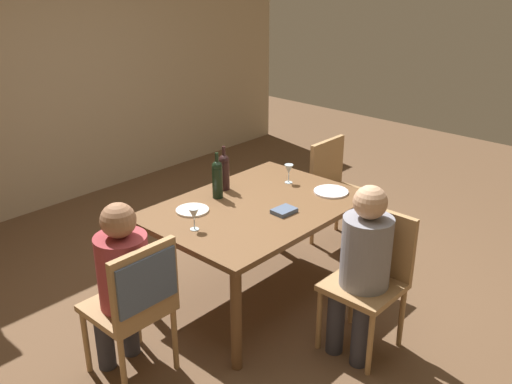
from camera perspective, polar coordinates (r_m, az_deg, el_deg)
ground_plane at (r=4.40m, az=0.00°, el=-10.23°), size 10.00×10.00×0.00m
rear_room_partition at (r=5.98m, az=-20.17°, el=11.34°), size 6.40×0.12×2.70m
dining_table at (r=4.08m, az=0.00°, el=-2.41°), size 1.51×1.07×0.75m
chair_left_end at (r=3.37m, az=-11.73°, el=-10.10°), size 0.44×0.46×0.92m
chair_near at (r=3.72m, az=11.49°, el=-7.76°), size 0.44×0.44×0.92m
chair_right_end at (r=5.00m, az=8.06°, el=0.67°), size 0.44×0.44×0.92m
person_woman_host at (r=3.44m, az=-13.31°, el=-8.29°), size 0.30×0.35×1.13m
person_man_bearded at (r=3.57m, az=10.69°, el=-6.72°), size 0.36×0.31×1.14m
wine_bottle_tall_green at (r=4.12m, az=-3.90°, el=1.40°), size 0.08×0.08×0.34m
wine_bottle_dark_red at (r=4.26m, az=-3.20°, el=2.14°), size 0.08×0.08×0.34m
wine_glass_near_left at (r=3.67m, az=-6.24°, el=-2.25°), size 0.07×0.07×0.15m
wine_glass_centre at (r=4.40m, az=3.31°, el=2.23°), size 0.07×0.07×0.15m
dinner_plate_host at (r=3.97m, az=-6.39°, el=-1.82°), size 0.23×0.23×0.01m
dinner_plate_guest_left at (r=4.28m, az=7.52°, el=0.04°), size 0.26×0.26×0.01m
folded_napkin at (r=3.92m, az=2.83°, el=-1.89°), size 0.17×0.13×0.03m
handbag at (r=4.97m, az=11.94°, el=-5.15°), size 0.28×0.12×0.22m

